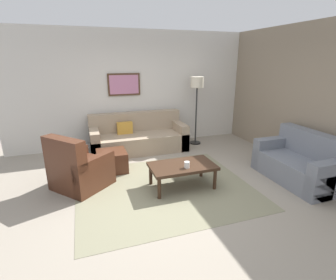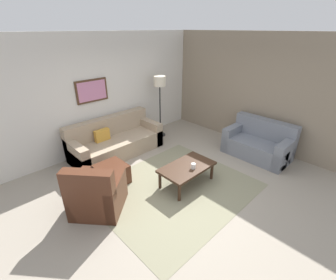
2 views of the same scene
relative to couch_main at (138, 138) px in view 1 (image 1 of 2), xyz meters
The scene contains 12 objects.
ground_plane 2.11m from the couch_main, 90.08° to the right, with size 8.00×8.00×0.00m, color gray.
rear_partition 1.22m from the couch_main, 90.35° to the left, with size 6.00×0.12×2.80m, color silver.
stone_feature_panel 3.82m from the couch_main, 34.89° to the right, with size 0.12×5.20×2.80m, color gray.
area_rug 2.11m from the couch_main, 90.08° to the right, with size 2.90×2.50×0.01m, color gray.
couch_main is the anchor object (origin of this frame).
couch_loveseat 3.57m from the couch_main, 46.35° to the right, with size 0.85×1.50×0.88m.
armchair_leather 2.13m from the couch_main, 130.51° to the right, with size 1.13×1.13×0.95m.
ottoman 1.32m from the couch_main, 125.23° to the right, with size 0.56×0.56×0.40m, color #4C2819.
coffee_table 2.17m from the couch_main, 81.97° to the right, with size 1.10×0.64×0.41m.
cup 2.31m from the couch_main, 81.89° to the right, with size 0.09×0.09×0.11m, color white.
lamp_standing 1.88m from the couch_main, ahead, with size 0.32×0.32×1.71m.
framed_artwork 1.32m from the couch_main, 115.65° to the left, with size 0.77×0.04×0.53m.
Camera 1 is at (-1.20, -3.73, 2.11)m, focal length 27.12 mm.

